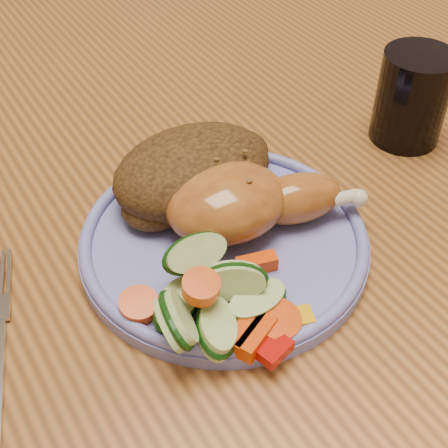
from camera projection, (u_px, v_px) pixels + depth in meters
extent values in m
cube|color=brown|center=(206.00, 153.00, 0.63)|extent=(0.90, 1.40, 0.04)
cube|color=brown|center=(213.00, 86.00, 1.43)|extent=(0.06, 0.06, 0.71)
cube|color=#4C2D16|center=(60.00, 130.00, 1.17)|extent=(0.42, 0.42, 0.04)
cylinder|color=#4C2D16|center=(26.00, 309.00, 1.15)|extent=(0.04, 0.04, 0.41)
cylinder|color=#4C2D16|center=(195.00, 236.00, 1.29)|extent=(0.04, 0.04, 0.41)
cylinder|color=#4C2D16|center=(120.00, 148.00, 1.51)|extent=(0.04, 0.04, 0.41)
cylinder|color=#6F72C7|center=(224.00, 243.00, 0.50)|extent=(0.23, 0.23, 0.01)
torus|color=#6F72C7|center=(224.00, 233.00, 0.49)|extent=(0.23, 0.23, 0.01)
ellipsoid|color=#AD6224|center=(226.00, 202.00, 0.49)|extent=(0.11, 0.09, 0.05)
ellipsoid|color=#AD6224|center=(296.00, 198.00, 0.50)|extent=(0.08, 0.06, 0.04)
sphere|color=beige|center=(359.00, 198.00, 0.50)|extent=(0.02, 0.02, 0.02)
ellipsoid|color=#4B2E12|center=(193.00, 171.00, 0.52)|extent=(0.14, 0.10, 0.06)
ellipsoid|color=#4B2E12|center=(232.00, 155.00, 0.55)|extent=(0.07, 0.05, 0.04)
ellipsoid|color=#4B2E12|center=(156.00, 206.00, 0.50)|extent=(0.06, 0.05, 0.03)
cube|color=#A50A05|center=(272.00, 348.00, 0.41)|extent=(0.03, 0.03, 0.01)
cube|color=#E5A507|center=(299.00, 318.00, 0.43)|extent=(0.02, 0.02, 0.01)
cube|color=#F44108|center=(256.00, 337.00, 0.42)|extent=(0.04, 0.03, 0.01)
cylinder|color=#F44108|center=(277.00, 322.00, 0.43)|extent=(0.03, 0.03, 0.02)
cube|color=#F44108|center=(257.00, 264.00, 0.47)|extent=(0.03, 0.02, 0.01)
cylinder|color=#F44108|center=(201.00, 287.00, 0.42)|extent=(0.03, 0.03, 0.02)
cylinder|color=#F44108|center=(139.00, 306.00, 0.44)|extent=(0.03, 0.03, 0.02)
cube|color=#F44108|center=(245.00, 332.00, 0.42)|extent=(0.04, 0.03, 0.01)
cylinder|color=#C1D98D|center=(176.00, 320.00, 0.41)|extent=(0.04, 0.05, 0.05)
cylinder|color=#C1D98D|center=(195.00, 253.00, 0.44)|extent=(0.05, 0.04, 0.04)
cylinder|color=#C1D98D|center=(177.00, 305.00, 0.43)|extent=(0.06, 0.06, 0.02)
cylinder|color=#C1D98D|center=(233.00, 280.00, 0.43)|extent=(0.05, 0.05, 0.05)
cylinder|color=#C1D98D|center=(216.00, 328.00, 0.42)|extent=(0.06, 0.06, 0.03)
cylinder|color=#C1D98D|center=(256.00, 303.00, 0.44)|extent=(0.05, 0.05, 0.02)
cylinder|color=black|center=(412.00, 97.00, 0.58)|extent=(0.07, 0.07, 0.09)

